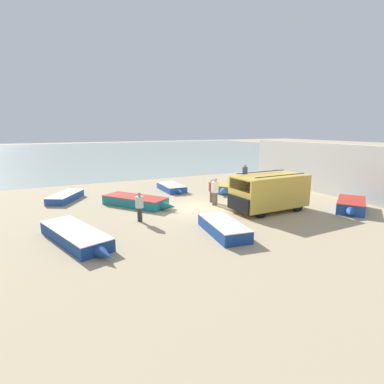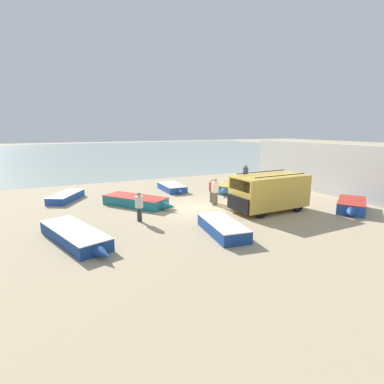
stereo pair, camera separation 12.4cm
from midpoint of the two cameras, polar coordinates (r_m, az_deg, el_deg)
The scene contains 15 objects.
ground_plane at distance 19.00m, azimuth 0.56°, elevation -3.16°, with size 200.00×200.00×0.00m, color tan.
sea_water at distance 69.08m, azimuth -19.14°, elevation 7.25°, with size 120.00×80.00×0.01m, color #99A89E.
harbor_wall at distance 26.11m, azimuth 21.87°, elevation 4.47°, with size 0.50×13.08×3.87m, color silver.
parked_van at distance 18.80m, azimuth 14.31°, elevation 0.10°, with size 4.78×2.34×2.34m.
fishing_rowboat_0 at distance 22.98m, azimuth -22.96°, elevation -0.81°, with size 2.75×3.91×0.50m.
fishing_rowboat_1 at distance 19.85m, azimuth -10.58°, elevation -1.77°, with size 3.95×4.85×0.63m.
fishing_rowboat_2 at distance 14.37m, azimuth -21.35°, elevation -7.87°, with size 2.83×5.60×0.58m.
fishing_rowboat_3 at distance 20.82m, azimuth 27.88°, elevation -2.28°, with size 3.68×3.03×0.67m.
fishing_rowboat_4 at distance 24.39m, azimuth -4.01°, elevation 0.85°, with size 1.53×3.81×0.52m.
fishing_rowboat_5 at distance 24.25m, azimuth 7.87°, elevation 0.87°, with size 4.40×3.20×0.66m.
fishing_rowboat_6 at distance 14.71m, azimuth 5.51°, elevation -6.58°, with size 1.83×4.26×0.60m.
fisherman_0 at distance 19.60m, azimuth 4.23°, elevation 0.52°, with size 0.47×0.47×1.81m.
fisherman_1 at distance 20.49m, azimuth 3.60°, elevation 0.66°, with size 0.42×0.42×1.59m.
fisherman_2 at distance 27.43m, azimuth 9.92°, elevation 3.67°, with size 0.47×0.47×1.80m.
fisherman_3 at distance 16.39m, azimuth -10.20°, elevation -2.33°, with size 0.43×0.43×1.62m.
Camera 1 is at (-8.21, -16.39, 4.98)m, focal length 28.00 mm.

